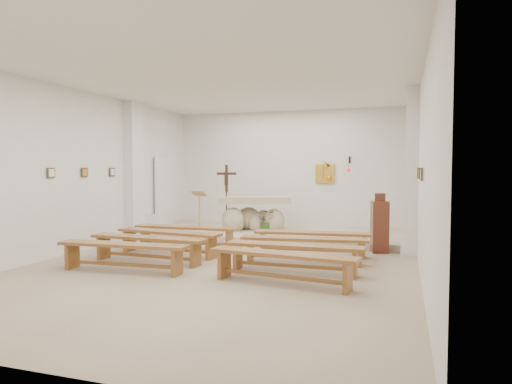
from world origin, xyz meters
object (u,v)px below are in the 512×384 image
(bench_left_second, at_px, (169,237))
(bench_right_second, at_px, (304,244))
(crucifix_stand, at_px, (227,193))
(bench_right_fourth, at_px, (282,261))
(lectern, at_px, (199,209))
(bench_right_front, at_px, (312,238))
(bench_left_front, at_px, (186,232))
(bench_right_third, at_px, (294,252))
(bench_left_fourth, at_px, (123,250))
(altar, at_px, (254,216))
(bench_left_third, at_px, (148,243))
(donation_pedestal, at_px, (380,226))

(bench_left_second, height_order, bench_right_second, same)
(bench_right_second, bearing_deg, crucifix_stand, 126.21)
(crucifix_stand, xyz_separation_m, bench_right_fourth, (2.71, -4.49, -0.78))
(crucifix_stand, xyz_separation_m, bench_right_second, (2.71, -2.87, -0.78))
(lectern, height_order, bench_right_front, lectern)
(bench_left_front, relative_size, bench_left_second, 0.99)
(bench_right_third, distance_m, bench_left_fourth, 2.98)
(bench_left_second, bearing_deg, bench_right_second, 7.33)
(lectern, height_order, bench_right_third, lectern)
(altar, distance_m, bench_right_second, 3.80)
(bench_right_second, relative_size, bench_left_third, 1.01)
(crucifix_stand, xyz_separation_m, bench_right_third, (2.71, -3.68, -0.78))
(bench_left_second, distance_m, bench_right_second, 2.87)
(bench_left_fourth, bearing_deg, bench_right_fourth, -2.66)
(bench_left_second, distance_m, bench_right_fourth, 3.30)
(bench_left_front, relative_size, bench_right_third, 1.00)
(altar, bearing_deg, bench_left_second, -122.99)
(crucifix_stand, height_order, bench_right_second, crucifix_stand)
(altar, relative_size, bench_right_front, 0.85)
(altar, xyz_separation_m, bench_left_second, (-0.81, -3.20, -0.15))
(bench_right_third, height_order, bench_left_fourth, same)
(altar, bearing_deg, donation_pedestal, -43.30)
(lectern, bearing_deg, bench_left_fourth, -82.09)
(altar, bearing_deg, bench_left_front, -127.55)
(bench_left_front, bearing_deg, bench_left_third, -92.18)
(bench_left_third, xyz_separation_m, bench_right_fourth, (2.87, -0.81, 0.00))
(bench_right_fourth, bearing_deg, bench_right_front, 97.80)
(lectern, height_order, bench_left_third, lectern)
(bench_right_fourth, bearing_deg, lectern, 135.18)
(bench_right_front, distance_m, bench_left_second, 2.98)
(lectern, bearing_deg, donation_pedestal, -17.83)
(bench_left_front, xyz_separation_m, bench_left_fourth, (0.00, -2.44, 0.00))
(bench_left_second, height_order, bench_left_fourth, same)
(altar, height_order, bench_right_front, altar)
(bench_left_second, bearing_deg, crucifix_stand, 94.03)
(altar, xyz_separation_m, bench_right_front, (2.06, -2.38, -0.15))
(bench_left_third, relative_size, bench_right_fourth, 0.99)
(donation_pedestal, xyz_separation_m, bench_right_third, (-1.30, -2.47, -0.18))
(crucifix_stand, relative_size, bench_right_second, 0.72)
(donation_pedestal, relative_size, bench_right_second, 0.53)
(bench_left_third, bearing_deg, crucifix_stand, 90.18)
(donation_pedestal, distance_m, bench_right_front, 1.56)
(bench_right_second, bearing_deg, bench_right_third, -97.16)
(donation_pedestal, height_order, bench_right_fourth, donation_pedestal)
(crucifix_stand, distance_m, bench_left_front, 2.20)
(donation_pedestal, xyz_separation_m, bench_left_front, (-4.17, -0.85, -0.18))
(bench_right_second, bearing_deg, bench_right_front, 82.84)
(altar, xyz_separation_m, bench_right_third, (2.06, -4.01, -0.15))
(altar, distance_m, bench_left_fourth, 4.89)
(bench_left_front, xyz_separation_m, bench_left_third, (0.00, -1.62, 0.00))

